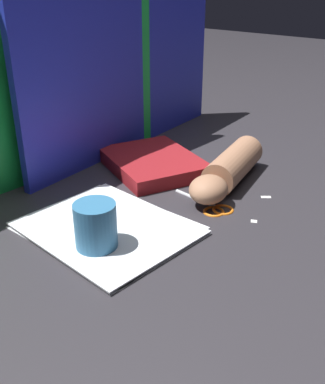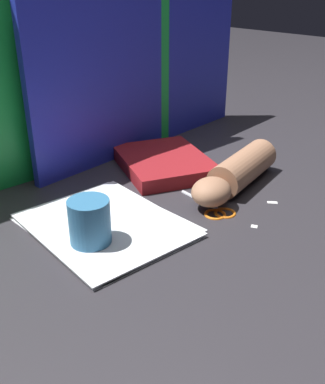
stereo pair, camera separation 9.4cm
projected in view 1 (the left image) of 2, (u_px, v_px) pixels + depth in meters
ground_plane at (175, 217)px, 0.96m from camera, size 6.00×6.00×0.00m
backdrop_panel_center at (42, 67)px, 1.06m from camera, size 0.73×0.04×0.55m
backdrop_panel_right at (130, 74)px, 1.28m from camera, size 0.80×0.13×0.43m
paper_stack at (108, 228)px, 0.92m from camera, size 0.29×0.34×0.01m
book_closed at (153, 163)px, 1.20m from camera, size 0.29×0.33×0.04m
scissors at (213, 204)px, 1.01m from camera, size 0.14×0.16×0.01m
hand_forearm at (228, 170)px, 1.09m from camera, size 0.34×0.16×0.08m
paper_scrap_near at (254, 221)px, 0.95m from camera, size 0.02×0.02×0.00m
paper_scrap_mid at (266, 197)px, 1.05m from camera, size 0.02×0.02×0.00m
mug at (96, 227)px, 0.83m from camera, size 0.08×0.08×0.10m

